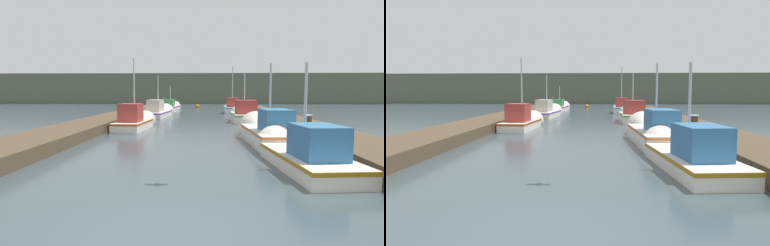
# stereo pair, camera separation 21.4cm
# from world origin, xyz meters

# --- Properties ---
(ground_plane) EXTENTS (200.00, 200.00, 0.00)m
(ground_plane) POSITION_xyz_m (0.00, 0.00, 0.00)
(ground_plane) COLOR #38474C
(dock_left) EXTENTS (2.52, 40.00, 0.49)m
(dock_left) POSITION_xyz_m (-5.86, 16.00, 0.24)
(dock_left) COLOR #4C3D2B
(dock_left) RESTS_ON ground_plane
(dock_right) EXTENTS (2.52, 40.00, 0.49)m
(dock_right) POSITION_xyz_m (5.86, 16.00, 0.24)
(dock_right) COLOR #4C3D2B
(dock_right) RESTS_ON ground_plane
(distant_shore_ridge) EXTENTS (120.00, 16.00, 5.23)m
(distant_shore_ridge) POSITION_xyz_m (0.00, 61.62, 2.61)
(distant_shore_ridge) COLOR #565B4C
(distant_shore_ridge) RESTS_ON ground_plane
(fishing_boat_0) EXTENTS (2.04, 5.32, 3.49)m
(fishing_boat_0) POSITION_xyz_m (3.38, 5.34, 0.38)
(fishing_boat_0) COLOR silver
(fishing_boat_0) RESTS_ON ground_plane
(fishing_boat_1) EXTENTS (2.03, 6.03, 3.85)m
(fishing_boat_1) POSITION_xyz_m (3.28, 10.03, 0.45)
(fishing_boat_1) COLOR silver
(fishing_boat_1) RESTS_ON ground_plane
(fishing_boat_2) EXTENTS (1.75, 4.90, 4.50)m
(fishing_boat_2) POSITION_xyz_m (-3.44, 14.98, 0.44)
(fishing_boat_2) COLOR silver
(fishing_boat_2) RESTS_ON ground_plane
(fishing_boat_3) EXTENTS (1.79, 5.17, 3.96)m
(fishing_boat_3) POSITION_xyz_m (3.41, 20.07, 0.49)
(fishing_boat_3) COLOR silver
(fishing_boat_3) RESTS_ON ground_plane
(fishing_boat_4) EXTENTS (2.12, 6.31, 4.06)m
(fishing_boat_4) POSITION_xyz_m (-3.38, 24.65, 0.42)
(fishing_boat_4) COLOR silver
(fishing_boat_4) RESTS_ON ground_plane
(fishing_boat_5) EXTENTS (1.69, 5.12, 5.05)m
(fishing_boat_5) POSITION_xyz_m (3.34, 29.81, 0.51)
(fishing_boat_5) COLOR silver
(fishing_boat_5) RESTS_ON ground_plane
(fishing_boat_6) EXTENTS (1.99, 5.82, 3.24)m
(fishing_boat_6) POSITION_xyz_m (-3.28, 33.99, 0.38)
(fishing_boat_6) COLOR silver
(fishing_boat_6) RESTS_ON ground_plane
(mooring_piling_0) EXTENTS (0.25, 0.25, 1.40)m
(mooring_piling_0) POSITION_xyz_m (-4.51, 36.86, 0.71)
(mooring_piling_0) COLOR #473523
(mooring_piling_0) RESTS_ON ground_plane
(mooring_piling_1) EXTENTS (0.31, 0.31, 1.04)m
(mooring_piling_1) POSITION_xyz_m (4.84, 38.96, 0.52)
(mooring_piling_1) COLOR #473523
(mooring_piling_1) RESTS_ON ground_plane
(mooring_piling_2) EXTENTS (0.34, 0.34, 1.27)m
(mooring_piling_2) POSITION_xyz_m (4.60, 8.74, 0.64)
(mooring_piling_2) COLOR #473523
(mooring_piling_2) RESTS_ON ground_plane
(mooring_piling_3) EXTENTS (0.32, 0.32, 1.09)m
(mooring_piling_3) POSITION_xyz_m (4.49, 10.79, 0.55)
(mooring_piling_3) COLOR #473523
(mooring_piling_3) RESTS_ON ground_plane
(channel_buoy) EXTENTS (0.55, 0.55, 1.05)m
(channel_buoy) POSITION_xyz_m (-0.40, 40.89, 0.16)
(channel_buoy) COLOR #BF6513
(channel_buoy) RESTS_ON ground_plane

